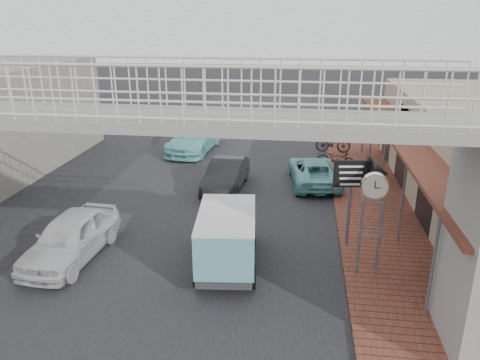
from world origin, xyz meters
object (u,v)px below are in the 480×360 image
(angkot_far, at_px, (194,138))
(arrow_sign, at_px, (375,175))
(angkot_van, at_px, (227,231))
(angkot_curb, at_px, (314,171))
(street_clock, at_px, (374,191))
(white_hatchback, at_px, (71,237))
(dark_sedan, at_px, (226,175))
(motorcycle_far, at_px, (333,142))
(motorcycle_near, at_px, (336,159))

(angkot_far, relative_size, arrow_sign, 1.73)
(angkot_van, bearing_deg, angkot_curb, 65.01)
(street_clock, height_order, arrow_sign, street_clock)
(white_hatchback, xyz_separation_m, angkot_van, (4.91, 0.16, 0.45))
(angkot_far, relative_size, angkot_van, 1.33)
(dark_sedan, distance_m, angkot_curb, 4.01)
(angkot_van, relative_size, arrow_sign, 1.30)
(angkot_curb, distance_m, angkot_far, 8.06)
(white_hatchback, xyz_separation_m, street_clock, (9.06, 0.27, 1.90))
(angkot_far, height_order, street_clock, street_clock)
(motorcycle_far, xyz_separation_m, arrow_sign, (0.63, -10.94, 1.85))
(dark_sedan, distance_m, angkot_van, 6.67)
(angkot_van, height_order, motorcycle_far, angkot_van)
(motorcycle_far, distance_m, street_clock, 12.85)
(angkot_van, xyz_separation_m, street_clock, (4.15, 0.11, 1.46))
(arrow_sign, bearing_deg, street_clock, -107.05)
(angkot_van, bearing_deg, street_clock, -4.46)
(white_hatchback, bearing_deg, motorcycle_far, 59.46)
(dark_sedan, height_order, motorcycle_near, dark_sedan)
(dark_sedan, bearing_deg, arrow_sign, -36.64)
(motorcycle_far, bearing_deg, arrow_sign, -174.00)
(dark_sedan, bearing_deg, motorcycle_far, 55.49)
(motorcycle_near, distance_m, street_clock, 9.97)
(dark_sedan, distance_m, motorcycle_near, 5.92)
(motorcycle_far, relative_size, arrow_sign, 0.63)
(motorcycle_near, xyz_separation_m, arrow_sign, (0.63, -8.00, 1.91))
(white_hatchback, relative_size, angkot_curb, 0.97)
(white_hatchback, distance_m, motorcycle_far, 15.61)
(white_hatchback, xyz_separation_m, motorcycle_near, (8.70, 10.03, -0.11))
(angkot_curb, height_order, angkot_van, angkot_van)
(angkot_curb, relative_size, angkot_van, 1.12)
(white_hatchback, distance_m, angkot_curb, 11.01)
(dark_sedan, distance_m, arrow_sign, 7.49)
(dark_sedan, xyz_separation_m, motorcycle_far, (4.91, 6.25, 0.00))
(dark_sedan, height_order, motorcycle_far, dark_sedan)
(white_hatchback, height_order, motorcycle_far, white_hatchback)
(angkot_curb, xyz_separation_m, street_clock, (1.45, -7.70, 2.01))
(angkot_far, relative_size, motorcycle_far, 2.76)
(motorcycle_far, bearing_deg, street_clock, -175.69)
(white_hatchback, xyz_separation_m, angkot_far, (1.02, 12.61, 0.03))
(white_hatchback, relative_size, motorcycle_near, 2.20)
(angkot_van, relative_size, motorcycle_far, 2.08)
(dark_sedan, relative_size, angkot_curb, 0.92)
(angkot_curb, distance_m, arrow_sign, 6.48)
(street_clock, bearing_deg, dark_sedan, 133.99)
(angkot_curb, xyz_separation_m, angkot_van, (-2.69, -7.81, 0.56))
(angkot_far, relative_size, motorcycle_near, 2.70)
(motorcycle_near, bearing_deg, street_clock, -161.36)
(dark_sedan, bearing_deg, angkot_van, -76.73)
(angkot_curb, height_order, motorcycle_far, motorcycle_far)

